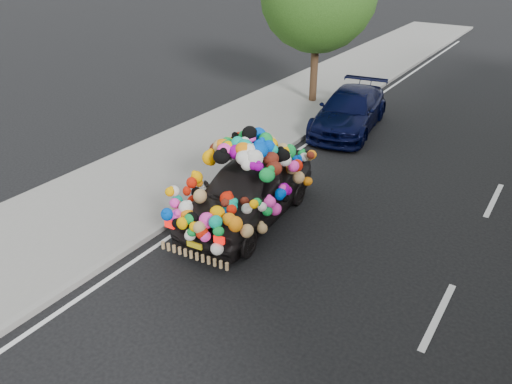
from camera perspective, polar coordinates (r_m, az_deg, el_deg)
ground at (r=10.48m, az=0.85°, el=-6.77°), size 100.00×100.00×0.00m
sidewalk at (r=12.92m, az=-15.45°, el=-0.37°), size 4.00×60.00×0.12m
kerb at (r=11.67m, az=-8.94°, el=-2.84°), size 0.15×60.00×0.13m
lane_markings at (r=9.47m, az=20.10°, el=-13.13°), size 6.00×50.00×0.01m
plush_art_car at (r=11.14m, az=-0.97°, el=1.80°), size 2.41×4.56×2.08m
navy_sedan at (r=16.96m, az=10.64°, el=9.13°), size 2.47×4.69×1.30m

